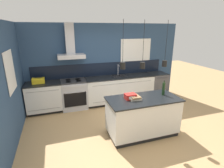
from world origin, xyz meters
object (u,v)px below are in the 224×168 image
Objects in this scene: red_supply_box at (130,96)px; yellow_toolbox at (38,81)px; oven_range at (74,94)px; book_stack at (135,97)px; dishwasher at (157,85)px; bottle_on_island at (164,89)px.

red_supply_box is 0.71× the size of yellow_toolbox.
book_stack is (1.15, -1.95, 0.49)m from oven_range.
dishwasher is at bearing 0.08° from oven_range.
book_stack is at bearing -178.06° from bottle_on_island.
red_supply_box reaches higher than oven_range.
yellow_toolbox is at bearing 179.75° from oven_range.
bottle_on_island is at bearing -45.15° from oven_range.
oven_range is at bearing 118.90° from red_supply_box.
bottle_on_island is 1.50× the size of red_supply_box.
dishwasher is 2.72m from book_stack.
oven_range is 2.78m from bottle_on_island.
bottle_on_island is 3.48m from yellow_toolbox.
bottle_on_island is at bearing -33.62° from yellow_toolbox.
yellow_toolbox is at bearing 137.62° from book_stack.
bottle_on_island reaches higher than dishwasher.
oven_range is at bearing 120.64° from book_stack.
red_supply_box is at bearing -61.10° from oven_range.
dishwasher is at bearing 44.89° from red_supply_box.
book_stack is 1.24× the size of red_supply_box.
oven_range is at bearing -0.25° from yellow_toolbox.
dishwasher is 2.68× the size of yellow_toolbox.
yellow_toolbox reaches higher than red_supply_box.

